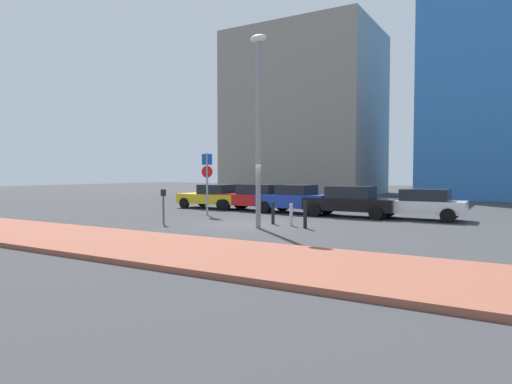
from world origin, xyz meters
TOP-DOWN VIEW (x-y plane):
  - ground_plane at (0.00, 0.00)m, footprint 120.00×120.00m
  - sidewalk_brick at (0.00, -6.51)m, footprint 40.00×4.02m
  - parked_car_yellow at (-6.30, 6.05)m, footprint 4.11×2.03m
  - parked_car_red at (-3.25, 5.99)m, footprint 4.28×2.22m
  - parked_car_blue at (-0.62, 5.70)m, footprint 4.08×2.21m
  - parked_car_black at (2.54, 5.36)m, footprint 4.44×1.95m
  - parked_car_white at (5.71, 5.66)m, footprint 4.27×1.95m
  - parking_sign_post at (-4.00, 2.39)m, footprint 0.59×0.16m
  - parking_meter at (-3.29, -1.62)m, footprint 0.18×0.14m
  - street_lamp at (0.90, -0.82)m, footprint 0.70×0.36m
  - traffic_bollard_near at (2.52, 0.04)m, footprint 0.15×0.15m
  - traffic_bollard_mid at (1.67, 0.54)m, footprint 0.14×0.14m
  - traffic_bollard_far at (0.77, 0.64)m, footprint 0.14×0.14m
  - building_under_construction at (-9.84, 27.32)m, footprint 14.62×11.27m

SIDE VIEW (x-z plane):
  - ground_plane at x=0.00m, z-range 0.00..0.00m
  - sidewalk_brick at x=0.00m, z-range 0.00..0.14m
  - traffic_bollard_mid at x=1.67m, z-range 0.00..0.91m
  - traffic_bollard_far at x=0.77m, z-range 0.00..0.95m
  - traffic_bollard_near at x=2.52m, z-range 0.00..1.07m
  - parked_car_white at x=5.71m, z-range 0.03..1.45m
  - parked_car_yellow at x=-6.30m, z-range 0.02..1.47m
  - parked_car_black at x=2.54m, z-range 0.02..1.53m
  - parked_car_blue at x=-0.62m, z-range 0.02..1.54m
  - parked_car_red at x=-3.25m, z-range 0.03..1.55m
  - parking_meter at x=-3.29m, z-range 0.21..1.69m
  - parking_sign_post at x=-4.00m, z-range 0.41..3.56m
  - street_lamp at x=0.90m, z-range 0.63..8.13m
  - building_under_construction at x=-9.84m, z-range 0.00..16.59m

